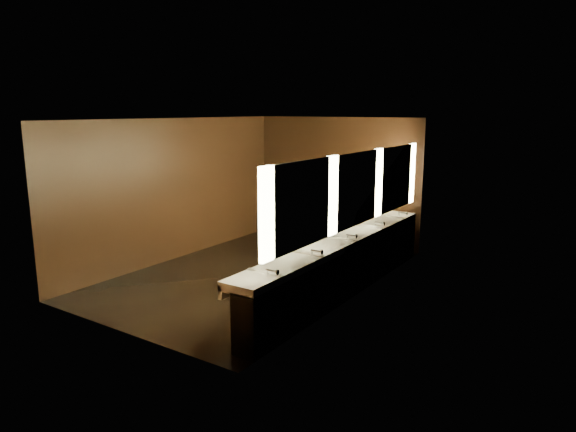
# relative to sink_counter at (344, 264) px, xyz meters

# --- Properties ---
(floor) EXTENTS (6.00, 6.00, 0.00)m
(floor) POSITION_rel_sink_counter_xyz_m (-1.79, 0.00, -0.50)
(floor) COLOR black
(floor) RESTS_ON ground
(ceiling) EXTENTS (4.00, 6.00, 0.02)m
(ceiling) POSITION_rel_sink_counter_xyz_m (-1.79, 0.00, 2.30)
(ceiling) COLOR #2D2D2B
(ceiling) RESTS_ON wall_back
(wall_back) EXTENTS (4.00, 0.02, 2.80)m
(wall_back) POSITION_rel_sink_counter_xyz_m (-1.79, 3.00, 0.90)
(wall_back) COLOR black
(wall_back) RESTS_ON floor
(wall_front) EXTENTS (4.00, 0.02, 2.80)m
(wall_front) POSITION_rel_sink_counter_xyz_m (-1.79, -3.00, 0.90)
(wall_front) COLOR black
(wall_front) RESTS_ON floor
(wall_left) EXTENTS (0.02, 6.00, 2.80)m
(wall_left) POSITION_rel_sink_counter_xyz_m (-3.79, 0.00, 0.90)
(wall_left) COLOR black
(wall_left) RESTS_ON floor
(wall_right) EXTENTS (0.02, 6.00, 2.80)m
(wall_right) POSITION_rel_sink_counter_xyz_m (0.21, 0.00, 0.90)
(wall_right) COLOR black
(wall_right) RESTS_ON floor
(sink_counter) EXTENTS (0.55, 5.40, 1.01)m
(sink_counter) POSITION_rel_sink_counter_xyz_m (0.00, 0.00, 0.00)
(sink_counter) COLOR black
(sink_counter) RESTS_ON floor
(mirror_band) EXTENTS (0.06, 5.03, 1.15)m
(mirror_band) POSITION_rel_sink_counter_xyz_m (0.19, -0.00, 1.25)
(mirror_band) COLOR #FFF8B8
(mirror_band) RESTS_ON wall_right
(person) EXTENTS (0.50, 0.62, 1.48)m
(person) POSITION_rel_sink_counter_xyz_m (-0.63, -0.84, 0.25)
(person) COLOR #92CEDA
(person) RESTS_ON floor
(trash_bin) EXTENTS (0.41, 0.41, 0.50)m
(trash_bin) POSITION_rel_sink_counter_xyz_m (-0.22, -0.35, -0.25)
(trash_bin) COLOR black
(trash_bin) RESTS_ON floor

